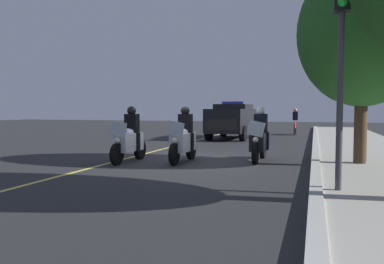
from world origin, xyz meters
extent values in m
plane|color=#28282B|center=(0.00, 0.00, 0.00)|extent=(80.00, 80.00, 0.00)
cube|color=#B7B5AD|center=(0.00, 3.79, 0.07)|extent=(48.00, 0.24, 0.15)
cube|color=#E0D14C|center=(0.00, -2.17, 0.00)|extent=(48.00, 0.12, 0.01)
cylinder|color=black|center=(1.56, -1.74, 0.32)|extent=(0.64, 0.14, 0.64)
cylinder|color=black|center=(0.06, -1.70, 0.32)|extent=(0.64, 0.16, 0.64)
cube|color=white|center=(0.83, -1.72, 0.62)|extent=(1.21, 0.47, 0.56)
ellipsoid|color=white|center=(0.88, -1.72, 0.92)|extent=(0.57, 0.34, 0.24)
cube|color=silver|center=(1.46, -1.73, 1.05)|extent=(0.08, 0.56, 0.53)
sphere|color=#F9F4CC|center=(1.52, -1.74, 0.72)|extent=(0.17, 0.17, 0.17)
sphere|color=red|center=(1.33, -1.89, 0.98)|extent=(0.09, 0.09, 0.09)
sphere|color=#1933F2|center=(1.34, -1.57, 0.98)|extent=(0.09, 0.09, 0.09)
cube|color=black|center=(0.60, -1.71, 1.18)|extent=(0.29, 0.41, 0.60)
cube|color=black|center=(0.67, -1.51, 0.62)|extent=(0.18, 0.14, 0.56)
cube|color=black|center=(0.66, -1.91, 0.62)|extent=(0.18, 0.14, 0.56)
sphere|color=black|center=(0.62, -1.71, 1.58)|extent=(0.28, 0.28, 0.28)
cylinder|color=black|center=(1.10, -0.13, 0.32)|extent=(0.64, 0.14, 0.64)
cylinder|color=black|center=(-0.40, -0.09, 0.32)|extent=(0.64, 0.16, 0.64)
cube|color=white|center=(0.37, -0.11, 0.62)|extent=(1.21, 0.47, 0.56)
ellipsoid|color=white|center=(0.42, -0.11, 0.92)|extent=(0.57, 0.34, 0.24)
cube|color=silver|center=(1.00, -0.13, 1.05)|extent=(0.08, 0.56, 0.53)
sphere|color=#F9F4CC|center=(1.06, -0.13, 0.72)|extent=(0.17, 0.17, 0.17)
sphere|color=red|center=(0.86, -0.28, 0.98)|extent=(0.09, 0.09, 0.09)
sphere|color=#1933F2|center=(0.87, 0.04, 0.98)|extent=(0.09, 0.09, 0.09)
cube|color=black|center=(0.14, -0.10, 1.18)|extent=(0.29, 0.41, 0.60)
cube|color=black|center=(0.20, 0.09, 0.62)|extent=(0.18, 0.14, 0.56)
cube|color=black|center=(0.19, -0.31, 0.62)|extent=(0.18, 0.14, 0.56)
sphere|color=black|center=(0.16, -0.11, 1.58)|extent=(0.28, 0.28, 0.28)
cylinder|color=black|center=(0.12, 2.07, 0.32)|extent=(0.64, 0.14, 0.64)
cylinder|color=black|center=(-1.38, 2.11, 0.32)|extent=(0.64, 0.16, 0.64)
cube|color=black|center=(-0.61, 2.09, 0.62)|extent=(1.21, 0.47, 0.56)
ellipsoid|color=black|center=(-0.56, 2.09, 0.92)|extent=(0.57, 0.34, 0.24)
cube|color=silver|center=(0.02, 2.08, 1.05)|extent=(0.08, 0.56, 0.53)
sphere|color=#F9F4CC|center=(0.08, 2.07, 0.72)|extent=(0.17, 0.17, 0.17)
sphere|color=red|center=(-0.12, 1.92, 0.98)|extent=(0.09, 0.09, 0.09)
sphere|color=#1933F2|center=(-0.11, 2.24, 0.98)|extent=(0.09, 0.09, 0.09)
cube|color=black|center=(-0.84, 2.10, 1.18)|extent=(0.29, 0.41, 0.60)
cube|color=black|center=(-0.78, 2.30, 0.62)|extent=(0.18, 0.14, 0.56)
cube|color=black|center=(-0.79, 1.90, 0.62)|extent=(0.18, 0.14, 0.56)
sphere|color=white|center=(-0.82, 2.10, 1.58)|extent=(0.28, 0.28, 0.28)
cube|color=black|center=(-9.63, -0.59, 1.02)|extent=(4.95, 2.03, 1.24)
cube|color=black|center=(-9.93, -0.58, 1.72)|extent=(2.45, 1.81, 0.36)
cube|color=#2633D8|center=(-9.73, -0.59, 1.98)|extent=(0.31, 1.21, 0.14)
cube|color=black|center=(-7.23, -0.66, 0.88)|extent=(0.16, 1.62, 0.56)
cylinder|color=black|center=(-8.06, 0.27, 0.40)|extent=(0.81, 0.30, 0.80)
cylinder|color=black|center=(-8.11, -1.53, 0.40)|extent=(0.81, 0.30, 0.80)
cylinder|color=black|center=(-11.16, 0.35, 0.40)|extent=(0.81, 0.30, 0.80)
cylinder|color=black|center=(-11.20, -1.45, 0.40)|extent=(0.81, 0.30, 0.80)
cylinder|color=black|center=(-13.52, 2.54, 0.33)|extent=(0.66, 0.06, 0.66)
cylinder|color=black|center=(-14.62, 2.57, 0.33)|extent=(0.66, 0.06, 0.66)
cube|color=red|center=(-14.07, 2.56, 0.60)|extent=(1.00, 0.09, 0.36)
cube|color=black|center=(-14.12, 2.56, 1.20)|extent=(0.25, 0.33, 0.56)
sphere|color=tan|center=(-14.09, 2.56, 1.58)|extent=(0.22, 0.22, 0.22)
cylinder|color=#38383D|center=(3.91, 4.19, 2.20)|extent=(0.12, 0.12, 4.20)
sphere|color=green|center=(4.06, 4.19, 3.58)|extent=(0.18, 0.18, 0.18)
cylinder|color=#42301E|center=(-0.26, 4.98, 1.22)|extent=(0.35, 0.35, 2.24)
ellipsoid|color=#286023|center=(-0.26, 4.98, 3.78)|extent=(3.59, 3.59, 4.16)
camera|label=1|loc=(11.80, 3.74, 1.63)|focal=36.95mm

